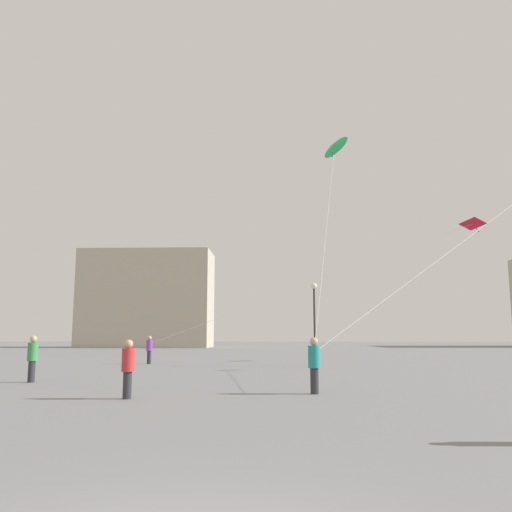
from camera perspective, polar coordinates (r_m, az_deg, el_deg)
The scene contains 8 objects.
person_in_red at distance 16.50m, azimuth -13.64°, elevation -11.47°, with size 0.38×0.38×1.73m.
person_in_green at distance 23.36m, azimuth -22.95°, elevation -9.95°, with size 0.40×0.40×1.84m.
person_in_teal at distance 17.47m, azimuth 6.30°, elevation -11.37°, with size 0.39×0.39×1.79m.
person_in_purple at distance 35.78m, azimuth -11.42°, elevation -9.75°, with size 0.40×0.40×1.82m.
kite_crimson_delta at distance 42.67m, azimuth 21.46°, elevation 2.90°, with size 23.98×5.20×9.21m.
kite_emerald_diamond at distance 26.27m, azimuth 8.48°, elevation 11.57°, with size 2.49×7.98×10.22m.
building_left_hall at distance 85.27m, azimuth -11.60°, elevation -4.58°, with size 20.07×9.46×14.94m.
lamppost_east at distance 32.72m, azimuth 6.31°, elevation -5.82°, with size 0.36×0.36×5.04m.
Camera 1 is at (0.84, -4.52, 1.86)m, focal length 37.11 mm.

